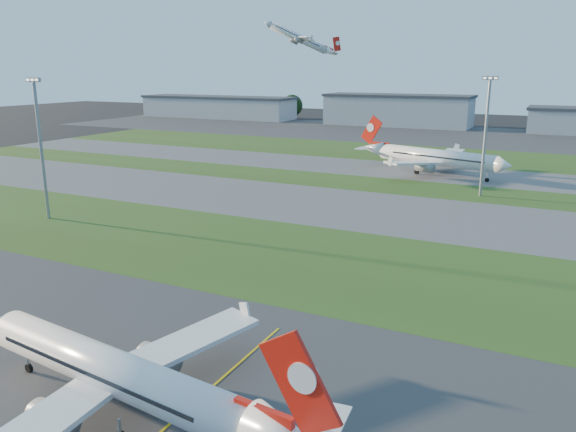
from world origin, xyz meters
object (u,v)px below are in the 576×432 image
Objects in this scene: light_mast_centre at (486,129)px; airliner_parked at (116,374)px; airliner_taxiing at (435,158)px; light_mast_west at (40,140)px.

airliner_parked is at bearing -98.43° from light_mast_centre.
airliner_taxiing is 1.55× the size of light_mast_west.
light_mast_centre reaches higher than airliner_taxiing.
light_mast_west is 89.64m from light_mast_centre.
airliner_taxiing reaches higher than airliner_parked.
light_mast_west is 1.00× the size of light_mast_centre.
light_mast_centre reaches higher than airliner_parked.
airliner_parked is 0.86× the size of airliner_taxiing.
airliner_parked is 1.33× the size of light_mast_west.
airliner_taxiing is at bearing 96.80° from airliner_parked.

